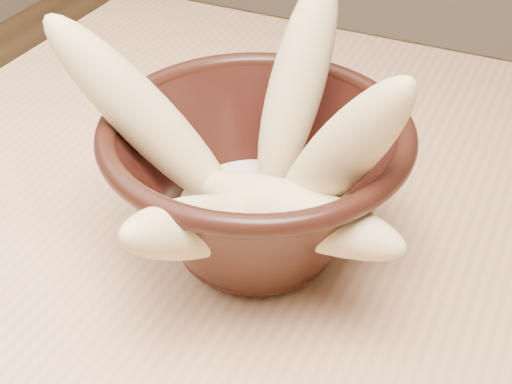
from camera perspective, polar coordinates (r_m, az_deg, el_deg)
table at (r=0.66m, az=16.54°, el=-11.80°), size 1.20×0.80×0.75m
bowl at (r=0.55m, az=0.00°, el=0.91°), size 0.24×0.24×0.13m
milk_puddle at (r=0.57m, az=0.00°, el=-1.65°), size 0.13×0.13×0.02m
banana_upright at (r=0.57m, az=3.27°, el=8.53°), size 0.07×0.12×0.18m
banana_left at (r=0.53m, az=-8.77°, el=5.79°), size 0.16×0.10×0.18m
banana_right at (r=0.49m, az=6.51°, el=2.69°), size 0.14×0.09×0.18m
banana_across at (r=0.50m, az=2.84°, el=-1.65°), size 0.19×0.08×0.07m
banana_front at (r=0.49m, az=-4.33°, el=-2.75°), size 0.08×0.17×0.12m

